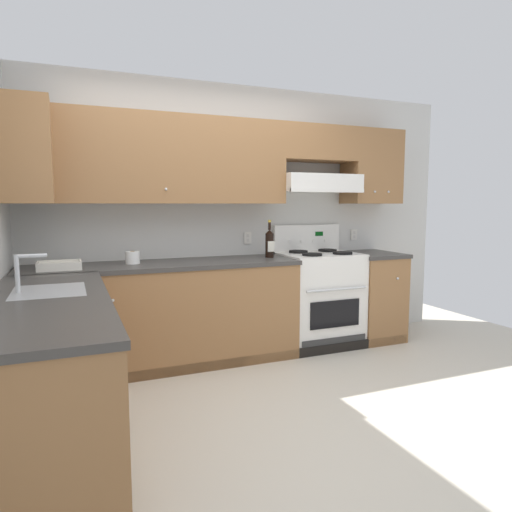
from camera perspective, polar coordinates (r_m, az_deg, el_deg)
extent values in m
plane|color=beige|center=(3.22, 0.46, -19.58)|extent=(7.04, 7.04, 0.00)
cube|color=silver|center=(4.57, -2.12, 4.75)|extent=(4.68, 0.12, 2.55)
cube|color=olive|center=(4.13, -11.78, 11.72)|extent=(2.26, 0.34, 0.76)
cube|color=olive|center=(5.04, 14.27, 10.70)|extent=(0.57, 0.34, 0.76)
cube|color=olive|center=(4.69, 7.41, 13.75)|extent=(0.80, 0.34, 0.34)
cube|color=white|center=(4.62, 7.59, 9.00)|extent=(0.80, 0.46, 0.17)
cube|color=white|center=(4.43, 9.01, 8.12)|extent=(0.80, 0.03, 0.04)
sphere|color=silver|center=(3.94, -11.20, 8.21)|extent=(0.02, 0.02, 0.02)
sphere|color=silver|center=(4.83, 14.65, 7.79)|extent=(0.02, 0.02, 0.02)
sphere|color=silver|center=(4.94, 16.25, 7.71)|extent=(0.02, 0.02, 0.02)
cube|color=silver|center=(4.53, -1.04, 2.28)|extent=(0.08, 0.01, 0.12)
cube|color=silver|center=(4.53, -1.02, 2.55)|extent=(0.03, 0.00, 0.03)
cube|color=silver|center=(4.53, -1.02, 1.99)|extent=(0.03, 0.00, 0.03)
cube|color=silver|center=(5.12, 12.15, 2.62)|extent=(0.08, 0.01, 0.12)
cube|color=silver|center=(5.12, 12.19, 2.87)|extent=(0.03, 0.00, 0.03)
cube|color=silver|center=(5.12, 12.18, 2.37)|extent=(0.03, 0.00, 0.03)
cube|color=olive|center=(3.89, -26.65, 11.51)|extent=(0.34, 0.64, 0.76)
cube|color=olive|center=(4.10, -11.22, -7.44)|extent=(2.32, 0.61, 0.87)
cube|color=#3D3A38|center=(4.01, -11.37, -1.12)|extent=(2.35, 0.63, 0.04)
cube|color=olive|center=(4.98, 14.22, -5.02)|extent=(0.49, 0.61, 0.87)
cube|color=#3D3A38|center=(4.91, 14.37, 0.19)|extent=(0.51, 0.63, 0.04)
cube|color=black|center=(4.12, -1.51, -12.90)|extent=(3.54, 0.06, 0.09)
sphere|color=silver|center=(3.68, -17.48, -5.33)|extent=(0.03, 0.03, 0.03)
sphere|color=silver|center=(4.74, 17.30, -2.70)|extent=(0.03, 0.03, 0.03)
cube|color=olive|center=(2.83, -24.17, -14.30)|extent=(0.61, 1.89, 0.87)
cube|color=#3D3A38|center=(2.71, -24.62, -5.25)|extent=(0.63, 1.91, 0.04)
cube|color=black|center=(2.99, -18.15, -21.07)|extent=(0.06, 1.85, 0.09)
cube|color=#999B9E|center=(2.94, -24.47, -4.04)|extent=(0.40, 0.48, 0.01)
cube|color=#28282B|center=(2.95, -24.40, -5.42)|extent=(0.34, 0.42, 0.14)
cylinder|color=silver|center=(2.93, -27.70, -1.99)|extent=(0.03, 0.03, 0.22)
cylinder|color=silver|center=(2.91, -26.24, 0.02)|extent=(0.16, 0.02, 0.02)
cube|color=white|center=(4.64, 7.93, -5.49)|extent=(0.76, 0.58, 0.91)
cube|color=black|center=(4.41, 9.86, -7.15)|extent=(0.53, 0.01, 0.26)
cylinder|color=silver|center=(4.34, 10.09, -4.14)|extent=(0.65, 0.02, 0.02)
cube|color=#333333|center=(4.49, 9.78, -10.69)|extent=(0.70, 0.01, 0.11)
cube|color=white|center=(4.57, 8.02, 0.22)|extent=(0.76, 0.58, 0.02)
cube|color=white|center=(4.79, 6.40, 2.16)|extent=(0.76, 0.04, 0.29)
cube|color=#053F0C|center=(4.84, 7.89, 2.78)|extent=(0.09, 0.01, 0.04)
cylinder|color=black|center=(4.36, 7.03, 0.18)|extent=(0.19, 0.19, 0.02)
cylinder|color=black|center=(4.36, 7.03, 0.11)|extent=(0.07, 0.07, 0.01)
cylinder|color=black|center=(4.54, 10.77, 0.36)|extent=(0.19, 0.19, 0.02)
cylinder|color=black|center=(4.54, 10.77, 0.29)|extent=(0.07, 0.07, 0.01)
cylinder|color=black|center=(4.60, 5.32, 0.54)|extent=(0.19, 0.19, 0.02)
cylinder|color=black|center=(4.60, 5.32, 0.47)|extent=(0.07, 0.07, 0.01)
cylinder|color=black|center=(4.77, 8.93, 0.70)|extent=(0.19, 0.19, 0.02)
cylinder|color=black|center=(4.77, 8.93, 0.63)|extent=(0.07, 0.07, 0.01)
cylinder|color=white|center=(4.68, 4.26, 1.78)|extent=(0.04, 0.02, 0.04)
cylinder|color=white|center=(4.74, 5.78, 1.83)|extent=(0.04, 0.02, 0.04)
cylinder|color=white|center=(4.81, 7.26, 1.87)|extent=(0.04, 0.02, 0.04)
cylinder|color=white|center=(4.88, 8.69, 1.92)|extent=(0.04, 0.02, 0.04)
cylinder|color=black|center=(4.32, 1.70, 1.31)|extent=(0.08, 0.08, 0.23)
cone|color=black|center=(4.31, 1.70, 3.05)|extent=(0.08, 0.08, 0.04)
cylinder|color=black|center=(4.31, 1.70, 3.91)|extent=(0.03, 0.03, 0.09)
cylinder|color=gold|center=(4.30, 1.71, 4.39)|extent=(0.03, 0.03, 0.02)
cube|color=silver|center=(4.28, 1.92, 1.20)|extent=(0.07, 0.00, 0.10)
cube|color=white|center=(3.86, -23.36, -1.43)|extent=(0.26, 0.18, 0.02)
cube|color=white|center=(3.75, -23.40, -1.28)|extent=(0.32, 0.01, 0.06)
cube|color=white|center=(3.96, -23.35, -0.89)|extent=(0.32, 0.01, 0.06)
cube|color=white|center=(3.86, -25.66, -1.18)|extent=(0.01, 0.20, 0.06)
cube|color=white|center=(3.85, -21.08, -0.98)|extent=(0.01, 0.20, 0.06)
cylinder|color=white|center=(4.02, -15.18, -0.19)|extent=(0.12, 0.12, 0.11)
cylinder|color=#9E7A51|center=(4.01, -15.20, 0.53)|extent=(0.04, 0.04, 0.01)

